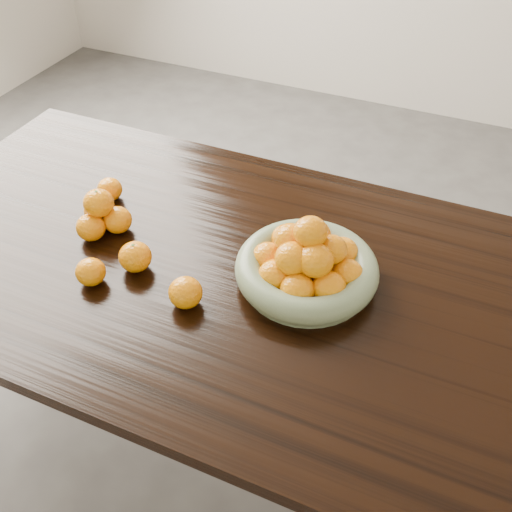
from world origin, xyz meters
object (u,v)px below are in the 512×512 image
at_px(dining_table, 244,295).
at_px(loose_orange_0, 135,257).
at_px(fruit_bowl, 307,265).
at_px(orange_pyramid, 101,215).

bearing_deg(dining_table, loose_orange_0, -158.11).
bearing_deg(dining_table, fruit_bowl, 9.65).
bearing_deg(orange_pyramid, dining_table, 0.63).
xyz_separation_m(dining_table, loose_orange_0, (-0.25, -0.10, 0.13)).
distance_m(dining_table, loose_orange_0, 0.30).
bearing_deg(fruit_bowl, dining_table, -170.35).
distance_m(dining_table, fruit_bowl, 0.22).
height_order(dining_table, orange_pyramid, orange_pyramid).
relative_size(fruit_bowl, orange_pyramid, 2.35).
bearing_deg(fruit_bowl, loose_orange_0, -162.69).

